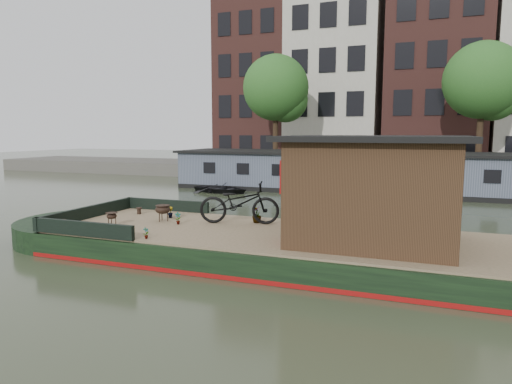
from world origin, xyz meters
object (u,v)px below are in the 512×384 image
(potted_plant_a, at_px, (178,218))
(dinghy, at_px, (222,186))
(brazier_front, at_px, (112,219))
(cabin, at_px, (374,188))
(bicycle, at_px, (239,203))
(brazier_rear, at_px, (163,213))

(potted_plant_a, xyz_separation_m, dinghy, (-3.83, 10.95, -0.50))
(dinghy, bearing_deg, brazier_front, -158.83)
(dinghy, bearing_deg, potted_plant_a, -150.51)
(potted_plant_a, bearing_deg, brazier_front, -152.26)
(cabin, height_order, bicycle, cabin)
(brazier_front, height_order, brazier_rear, brazier_rear)
(brazier_rear, bearing_deg, potted_plant_a, -21.49)
(cabin, xyz_separation_m, bicycle, (-3.67, 0.81, -0.65))
(cabin, relative_size, dinghy, 1.30)
(brazier_front, distance_m, brazier_rear, 1.41)
(bicycle, bearing_deg, dinghy, 12.28)
(potted_plant_a, relative_size, dinghy, 0.11)
(potted_plant_a, relative_size, brazier_front, 0.92)
(brazier_front, height_order, dinghy, brazier_front)
(brazier_rear, bearing_deg, bicycle, 11.92)
(brazier_front, bearing_deg, potted_plant_a, 27.74)
(potted_plant_a, height_order, brazier_rear, brazier_rear)
(bicycle, relative_size, brazier_rear, 4.78)
(potted_plant_a, bearing_deg, bicycle, 24.76)
(cabin, distance_m, brazier_rear, 5.92)
(cabin, bearing_deg, potted_plant_a, 178.87)
(cabin, relative_size, potted_plant_a, 11.92)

